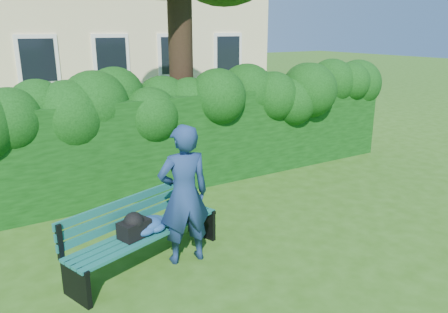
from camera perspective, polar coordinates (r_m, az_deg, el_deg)
ground at (r=7.08m, az=2.59°, el=-8.58°), size 80.00×80.00×0.00m
hedge at (r=8.58m, az=-5.65°, el=2.25°), size 10.00×1.00×1.80m
park_bench at (r=5.80m, az=-10.60°, el=-9.28°), size 2.25×1.23×0.89m
man_reading at (r=5.66m, az=-5.24°, el=-5.01°), size 0.73×0.53×1.86m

